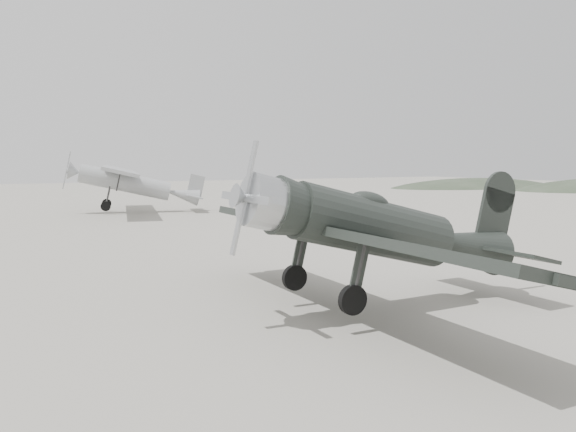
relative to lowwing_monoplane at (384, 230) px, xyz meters
name	(u,v)px	position (x,y,z in m)	size (l,w,h in m)	color
ground	(298,288)	(-0.60, 2.79, -1.81)	(160.00, 160.00, 0.00)	gray
hill_northeast	(476,187)	(49.40, 42.79, -1.81)	(32.00, 16.00, 5.20)	#323E2D
lowwing_monoplane	(384,230)	(0.00, 0.00, 0.00)	(7.61, 10.55, 3.43)	black
highwing_monoplane	(131,179)	(0.77, 27.17, 0.36)	(8.79, 12.29, 3.47)	#9B9EA0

